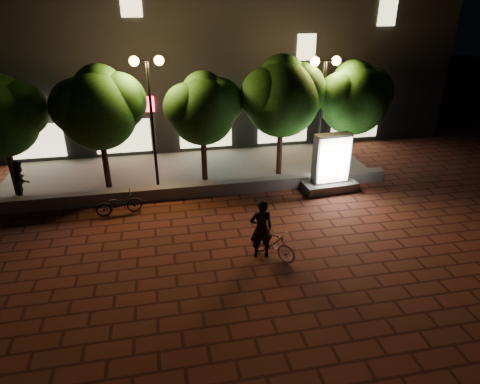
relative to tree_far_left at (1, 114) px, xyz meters
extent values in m
plane|color=#59241C|center=(6.95, -5.46, -3.29)|extent=(80.00, 80.00, 0.00)
cube|color=slate|center=(6.95, -1.46, -3.04)|extent=(16.00, 0.45, 0.50)
cube|color=slate|center=(6.95, 1.04, -3.25)|extent=(16.00, 5.00, 0.08)
cube|color=black|center=(6.95, 7.54, 1.71)|extent=(28.00, 8.00, 10.00)
cube|color=silver|center=(-0.05, 3.48, -0.69)|extent=(3.20, 0.12, 0.70)
cube|color=beige|center=(-0.05, 3.48, -2.19)|extent=(2.60, 0.10, 1.60)
cube|color=red|center=(3.95, 3.48, -0.69)|extent=(3.20, 0.12, 0.70)
cube|color=beige|center=(3.95, 3.48, -2.19)|extent=(2.60, 0.10, 1.60)
cube|color=#57BADF|center=(7.95, 3.48, -0.69)|extent=(3.20, 0.12, 0.70)
cube|color=beige|center=(7.95, 3.48, -2.19)|extent=(2.60, 0.10, 1.60)
cube|color=orange|center=(11.95, 3.48, -0.69)|extent=(3.20, 0.12, 0.70)
cube|color=beige|center=(11.95, 3.48, -2.19)|extent=(2.60, 0.10, 1.60)
cube|color=white|center=(15.95, 3.48, -0.69)|extent=(3.20, 0.12, 0.70)
cube|color=beige|center=(15.95, 3.48, -2.19)|extent=(2.60, 0.10, 1.60)
cube|color=beige|center=(4.95, 3.48, 3.71)|extent=(0.90, 0.10, 1.20)
cube|color=beige|center=(12.95, 3.48, 1.71)|extent=(0.90, 0.10, 1.20)
cube|color=beige|center=(16.95, 3.48, 3.21)|extent=(0.90, 0.10, 1.20)
cylinder|color=black|center=(-0.05, -0.06, -2.09)|extent=(0.24, 0.24, 2.25)
sphere|color=#285A1A|center=(-0.05, -0.06, -0.19)|extent=(2.80, 2.80, 2.80)
sphere|color=#285A1A|center=(0.65, 0.14, 0.11)|extent=(2.10, 2.10, 2.10)
sphere|color=#285A1A|center=(0.05, 0.29, 0.51)|extent=(1.82, 1.82, 1.82)
cylinder|color=black|center=(3.45, -0.06, -2.04)|extent=(0.24, 0.24, 2.34)
sphere|color=#285A1A|center=(3.45, -0.06, -0.05)|extent=(3.00, 3.00, 3.00)
sphere|color=#285A1A|center=(4.20, 0.14, 0.25)|extent=(2.25, 2.25, 2.25)
sphere|color=#285A1A|center=(2.77, -0.21, 0.20)|extent=(2.10, 2.10, 2.10)
sphere|color=#285A1A|center=(3.55, 0.29, 0.70)|extent=(1.95, 1.95, 1.95)
cylinder|color=black|center=(7.45, -0.06, -2.11)|extent=(0.24, 0.24, 2.21)
sphere|color=#285A1A|center=(7.45, -0.06, -0.26)|extent=(2.70, 2.70, 2.70)
sphere|color=#285A1A|center=(8.12, 0.14, 0.04)|extent=(2.03, 2.03, 2.02)
sphere|color=#285A1A|center=(6.84, -0.21, -0.01)|extent=(1.89, 1.89, 1.89)
sphere|color=#285A1A|center=(7.55, 0.29, 0.41)|extent=(1.76, 1.76, 1.76)
cylinder|color=black|center=(10.75, -0.06, -2.00)|extent=(0.24, 0.24, 2.43)
sphere|color=#285A1A|center=(10.75, -0.06, 0.07)|extent=(3.10, 3.10, 3.10)
sphere|color=#285A1A|center=(11.52, 0.14, 0.37)|extent=(2.33, 2.33, 2.33)
sphere|color=#285A1A|center=(10.05, -0.21, 0.32)|extent=(2.17, 2.17, 2.17)
sphere|color=#285A1A|center=(10.85, 0.29, 0.85)|extent=(2.01, 2.02, 2.02)
cylinder|color=black|center=(13.95, -0.06, -2.06)|extent=(0.24, 0.24, 2.29)
sphere|color=#285A1A|center=(13.95, -0.06, -0.12)|extent=(2.90, 2.90, 2.90)
sphere|color=#285A1A|center=(14.67, 0.14, 0.18)|extent=(2.18, 2.17, 2.17)
sphere|color=#285A1A|center=(13.30, -0.21, 0.13)|extent=(2.03, 2.03, 2.03)
sphere|color=#285A1A|center=(14.05, 0.29, 0.61)|extent=(1.89, 1.88, 1.88)
cylinder|color=black|center=(5.45, -0.26, -0.71)|extent=(0.12, 0.12, 5.00)
cylinder|color=black|center=(5.45, -0.26, 1.79)|extent=(0.90, 0.08, 0.08)
sphere|color=#FF9A3F|center=(5.00, -0.26, 1.79)|extent=(0.36, 0.36, 0.36)
sphere|color=#FF9A3F|center=(5.90, -0.26, 1.79)|extent=(0.36, 0.36, 0.36)
cylinder|color=black|center=(12.45, -0.26, -0.81)|extent=(0.12, 0.12, 4.80)
cylinder|color=black|center=(12.45, -0.26, 1.59)|extent=(0.90, 0.08, 0.08)
sphere|color=#FF9A3F|center=(12.00, -0.26, 1.59)|extent=(0.36, 0.36, 0.36)
sphere|color=#FF9A3F|center=(12.90, -0.26, 1.59)|extent=(0.36, 0.36, 0.36)
cube|color=slate|center=(12.34, -1.96, -3.11)|extent=(2.27, 1.26, 0.37)
cube|color=#4C4C51|center=(12.34, -1.96, -1.92)|extent=(1.50, 0.61, 2.01)
cube|color=white|center=(12.36, -2.23, -1.92)|extent=(1.33, 0.14, 1.83)
cube|color=white|center=(12.32, -1.70, -1.92)|extent=(1.33, 0.14, 1.83)
imported|color=#CC87A5|center=(8.76, -6.23, -2.80)|extent=(1.42, 1.54, 0.98)
imported|color=black|center=(8.45, -6.08, -2.33)|extent=(0.70, 0.47, 1.92)
imported|color=black|center=(4.03, -2.46, -2.86)|extent=(1.70, 0.82, 0.86)
imported|color=black|center=(0.36, -0.63, -2.42)|extent=(0.67, 0.82, 1.58)
camera|label=1|loc=(5.74, -16.45, 3.98)|focal=31.03mm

